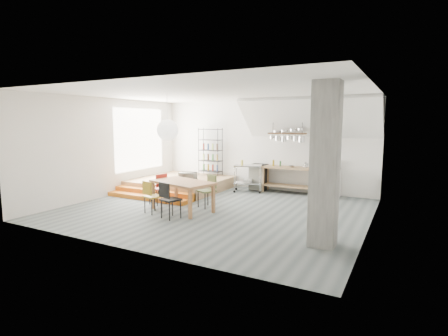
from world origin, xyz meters
The scene contains 26 objects.
floor centered at (0.00, 0.00, 0.00)m, with size 8.00×8.00×0.00m, color #525C5F.
wall_back centered at (0.00, 3.50, 1.60)m, with size 8.00×0.04×3.20m, color silver.
wall_left centered at (-4.00, 0.00, 1.60)m, with size 0.04×7.00×3.20m, color silver.
wall_right centered at (4.00, 0.00, 1.60)m, with size 0.04×7.00×3.20m, color silver.
ceiling centered at (0.00, 0.00, 3.20)m, with size 8.00×7.00×0.02m, color white.
slope_ceiling centered at (1.80, 2.90, 2.55)m, with size 4.40×1.80×0.15m, color white.
window_pane centered at (-3.98, 1.50, 1.80)m, with size 0.02×2.50×2.20m, color white.
platform centered at (-2.50, 2.00, 0.20)m, with size 3.00×3.00×0.40m, color #9A794D.
step_lower centered at (-2.50, 0.05, 0.07)m, with size 3.00×0.35×0.13m, color orange.
step_upper centered at (-2.50, 0.40, 0.13)m, with size 3.00×0.35×0.27m, color orange.
concrete_column centered at (3.30, -1.50, 1.60)m, with size 0.50×0.50×3.20m, color slate.
kitchen_counter centered at (1.10, 3.15, 0.63)m, with size 1.80×0.60×0.91m.
stove centered at (2.50, 3.16, 0.48)m, with size 0.60×0.60×1.18m.
pot_rack centered at (1.13, 2.92, 1.98)m, with size 1.20×0.50×1.43m.
wire_shelving centered at (-2.00, 3.20, 1.33)m, with size 0.88×0.38×1.80m.
microwave_shelf centered at (-1.40, 0.75, 0.55)m, with size 0.60×0.40×0.16m.
paper_lantern centered at (-1.28, -0.39, 2.20)m, with size 0.60×0.60×0.60m, color white.
dining_table centered at (-0.70, -0.55, 0.73)m, with size 1.92×1.39×0.82m.
chair_mustard centered at (-1.27, -1.20, 0.52)m, with size 0.49×0.49×0.88m.
chair_black centered at (-0.54, -1.40, 0.56)m, with size 0.54×0.54×0.94m.
chair_olive centered at (-0.28, 0.14, 0.56)m, with size 0.56×0.56×0.93m.
chair_red centered at (-1.73, -0.27, 0.55)m, with size 0.50×0.50×0.92m.
rolling_cart centered at (-0.20, 2.70, 0.61)m, with size 1.07×0.80×0.95m.
mini_fridge centered at (0.00, 3.20, 0.46)m, with size 0.55×0.55×0.93m, color black.
microwave centered at (-1.40, 0.75, 0.71)m, with size 0.52×0.35×0.29m, color beige.
bowl centered at (1.24, 3.10, 0.94)m, with size 0.22×0.22×0.05m, color silver.
Camera 1 is at (4.72, -8.30, 2.42)m, focal length 28.00 mm.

